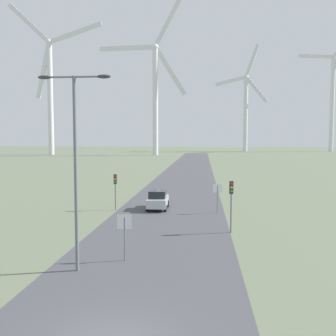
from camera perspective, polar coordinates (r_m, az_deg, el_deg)
road_surface at (r=60.91m, az=2.23°, el=-2.05°), size 10.00×240.00×0.01m
streetlamp at (r=20.26m, az=-13.31°, el=2.75°), size 3.71×0.32×9.92m
stop_sign_near at (r=22.04m, az=-6.33°, el=-8.70°), size 0.81×0.07×2.60m
stop_sign_far at (r=35.78m, az=7.19°, el=-3.57°), size 0.81×0.07×2.69m
traffic_light_post_near_left at (r=37.34m, az=-7.66°, el=-2.30°), size 0.28×0.34×3.39m
traffic_light_post_near_right at (r=28.46m, az=9.17°, el=-3.88°), size 0.28×0.33×3.73m
car_approaching at (r=37.70m, az=-1.49°, el=-4.62°), size 1.88×4.13×1.83m
wind_turbine_far_left at (r=170.45m, az=-16.75°, el=11.54°), size 39.51×2.60×61.78m
wind_turbine_left at (r=160.15m, az=-1.85°, el=11.64°), size 34.24×4.35×62.67m
wind_turbine_center at (r=208.55m, az=11.22°, el=8.93°), size 25.95×11.41×54.04m
wind_turbine_right at (r=221.43m, az=22.75°, el=9.84°), size 26.11×14.49×62.72m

